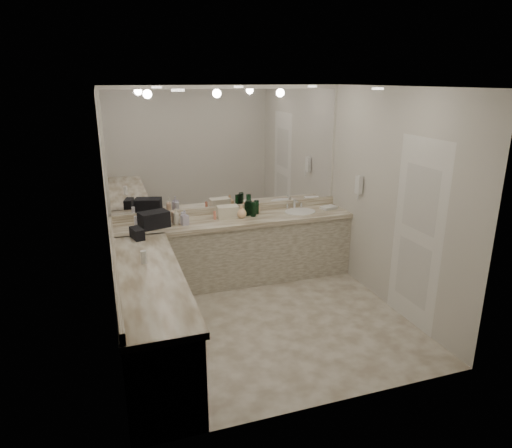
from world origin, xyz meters
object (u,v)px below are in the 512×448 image
object	(u,v)px
black_toiletry_bag	(154,220)
hand_towel	(329,208)
wall_phone	(359,185)
cream_cosmetic_case	(228,211)
soap_bottle_a	(176,217)
sink	(300,212)
soap_bottle_b	(185,218)
soap_bottle_c	(242,211)

from	to	relation	value
black_toiletry_bag	hand_towel	bearing A→B (deg)	1.56
wall_phone	cream_cosmetic_case	world-z (taller)	wall_phone
black_toiletry_bag	soap_bottle_a	size ratio (longest dim) A/B	1.72
sink	soap_bottle_a	world-z (taller)	soap_bottle_a
sink	hand_towel	size ratio (longest dim) A/B	2.03
wall_phone	black_toiletry_bag	size ratio (longest dim) A/B	0.68
soap_bottle_b	cream_cosmetic_case	bearing A→B (deg)	14.14
wall_phone	soap_bottle_b	xyz separation A→B (m)	(-2.24, 0.42, -0.35)
cream_cosmetic_case	soap_bottle_b	bearing A→B (deg)	-162.34
soap_bottle_b	soap_bottle_c	world-z (taller)	soap_bottle_b
wall_phone	cream_cosmetic_case	bearing A→B (deg)	160.65
wall_phone	hand_towel	world-z (taller)	wall_phone
sink	hand_towel	world-z (taller)	hand_towel
cream_cosmetic_case	soap_bottle_c	distance (m)	0.19
wall_phone	sink	bearing A→B (deg)	140.43
black_toiletry_bag	soap_bottle_a	xyz separation A→B (m)	(0.28, 0.03, 0.00)
hand_towel	soap_bottle_c	size ratio (longest dim) A/B	1.26
soap_bottle_b	wall_phone	bearing A→B (deg)	-10.65
cream_cosmetic_case	sink	bearing A→B (deg)	-0.56
black_toiletry_bag	wall_phone	bearing A→B (deg)	-9.64
hand_towel	soap_bottle_b	size ratio (longest dim) A/B	1.12
sink	soap_bottle_b	xyz separation A→B (m)	(-1.63, -0.08, 0.10)
cream_cosmetic_case	black_toiletry_bag	bearing A→B (deg)	-169.04
sink	wall_phone	size ratio (longest dim) A/B	1.83
wall_phone	black_toiletry_bag	bearing A→B (deg)	170.36
hand_towel	soap_bottle_b	world-z (taller)	soap_bottle_b
cream_cosmetic_case	hand_towel	bearing A→B (deg)	1.13
cream_cosmetic_case	hand_towel	size ratio (longest dim) A/B	1.29
hand_towel	soap_bottle_a	distance (m)	2.18
cream_cosmetic_case	soap_bottle_a	distance (m)	0.71
wall_phone	soap_bottle_a	distance (m)	2.41
sink	soap_bottle_a	size ratio (longest dim) A/B	2.14
soap_bottle_b	soap_bottle_c	xyz separation A→B (m)	(0.78, 0.07, -0.01)
wall_phone	soap_bottle_b	bearing A→B (deg)	169.35
black_toiletry_bag	soap_bottle_b	bearing A→B (deg)	-3.60
cream_cosmetic_case	soap_bottle_a	bearing A→B (deg)	-168.88
wall_phone	hand_towel	distance (m)	0.69
wall_phone	soap_bottle_a	world-z (taller)	wall_phone
sink	soap_bottle_a	xyz separation A→B (m)	(-1.73, -0.02, 0.11)
cream_cosmetic_case	soap_bottle_a	world-z (taller)	soap_bottle_a
sink	wall_phone	world-z (taller)	wall_phone
hand_towel	soap_bottle_b	bearing A→B (deg)	-177.51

